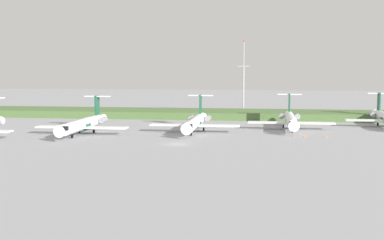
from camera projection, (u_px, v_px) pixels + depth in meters
name	position (u px, v px, depth m)	size (l,w,h in m)	color
ground_plane	(196.00, 128.00, 140.08)	(500.00, 500.00, 0.00)	#939399
grass_berm	(208.00, 114.00, 171.03)	(320.00, 20.00, 2.32)	#4C6B38
regional_jet_second	(84.00, 124.00, 127.83)	(22.81, 31.00, 9.00)	white
regional_jet_third	(196.00, 122.00, 132.32)	(22.81, 31.00, 9.00)	white
regional_jet_fourth	(291.00, 119.00, 138.46)	(22.81, 31.00, 9.00)	white
antenna_mast	(244.00, 84.00, 182.36)	(4.40, 0.50, 26.06)	#B2B2B7
safety_cone_front_marker	(293.00, 136.00, 121.77)	(0.44, 0.44, 0.55)	orange
safety_cone_mid_marker	(305.00, 136.00, 121.29)	(0.44, 0.44, 0.55)	orange
safety_cone_rear_marker	(326.00, 137.00, 121.02)	(0.44, 0.44, 0.55)	orange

